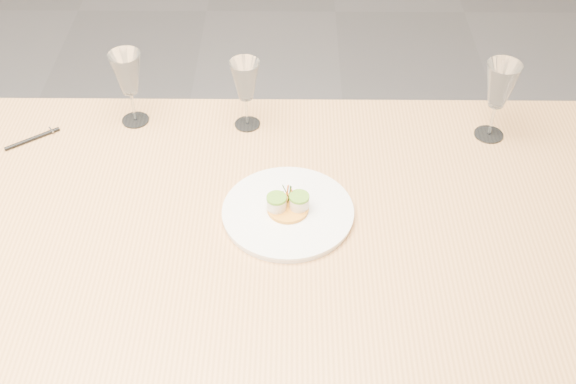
{
  "coord_description": "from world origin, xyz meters",
  "views": [
    {
      "loc": [
        0.45,
        -1.04,
        1.85
      ],
      "look_at": [
        0.44,
        0.09,
        0.8
      ],
      "focal_mm": 45.0,
      "sensor_mm": 36.0,
      "label": 1
    }
  ],
  "objects_px": {
    "dinner_plate": "(288,211)",
    "wine_glass_3": "(245,82)",
    "wine_glass_2": "(128,75)",
    "dining_table": "(84,259)",
    "wine_glass_4": "(500,87)",
    "ballpoint_pen": "(33,139)"
  },
  "relations": [
    {
      "from": "ballpoint_pen",
      "to": "wine_glass_2",
      "type": "height_order",
      "value": "wine_glass_2"
    },
    {
      "from": "dinner_plate",
      "to": "ballpoint_pen",
      "type": "xyz_separation_m",
      "value": [
        -0.62,
        0.25,
        -0.01
      ]
    },
    {
      "from": "ballpoint_pen",
      "to": "wine_glass_2",
      "type": "xyz_separation_m",
      "value": [
        0.24,
        0.08,
        0.13
      ]
    },
    {
      "from": "dinner_plate",
      "to": "ballpoint_pen",
      "type": "bearing_deg",
      "value": 157.8
    },
    {
      "from": "dinner_plate",
      "to": "wine_glass_4",
      "type": "height_order",
      "value": "wine_glass_4"
    },
    {
      "from": "dining_table",
      "to": "wine_glass_4",
      "type": "xyz_separation_m",
      "value": [
        0.93,
        0.35,
        0.21
      ]
    },
    {
      "from": "dinner_plate",
      "to": "wine_glass_3",
      "type": "distance_m",
      "value": 0.36
    },
    {
      "from": "wine_glass_3",
      "to": "ballpoint_pen",
      "type": "bearing_deg",
      "value": -172.69
    },
    {
      "from": "ballpoint_pen",
      "to": "wine_glass_4",
      "type": "relative_size",
      "value": 0.58
    },
    {
      "from": "dining_table",
      "to": "dinner_plate",
      "type": "distance_m",
      "value": 0.45
    },
    {
      "from": "wine_glass_2",
      "to": "wine_glass_3",
      "type": "height_order",
      "value": "wine_glass_2"
    },
    {
      "from": "wine_glass_2",
      "to": "wine_glass_3",
      "type": "distance_m",
      "value": 0.28
    },
    {
      "from": "wine_glass_2",
      "to": "wine_glass_4",
      "type": "bearing_deg",
      "value": -3.3
    },
    {
      "from": "dinner_plate",
      "to": "ballpoint_pen",
      "type": "height_order",
      "value": "dinner_plate"
    },
    {
      "from": "dining_table",
      "to": "dinner_plate",
      "type": "bearing_deg",
      "value": 9.12
    },
    {
      "from": "wine_glass_2",
      "to": "dining_table",
      "type": "bearing_deg",
      "value": -97.86
    },
    {
      "from": "dinner_plate",
      "to": "wine_glass_2",
      "type": "relative_size",
      "value": 1.47
    },
    {
      "from": "dining_table",
      "to": "wine_glass_2",
      "type": "relative_size",
      "value": 12.41
    },
    {
      "from": "ballpoint_pen",
      "to": "wine_glass_4",
      "type": "distance_m",
      "value": 1.12
    },
    {
      "from": "wine_glass_2",
      "to": "wine_glass_3",
      "type": "bearing_deg",
      "value": -2.84
    },
    {
      "from": "dining_table",
      "to": "ballpoint_pen",
      "type": "relative_size",
      "value": 20.6
    },
    {
      "from": "dining_table",
      "to": "wine_glass_3",
      "type": "height_order",
      "value": "wine_glass_3"
    }
  ]
}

